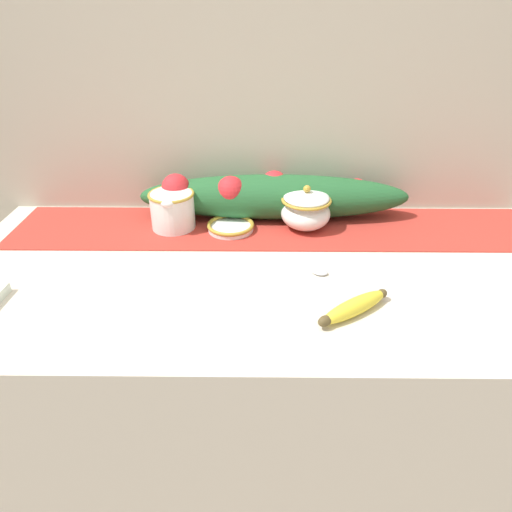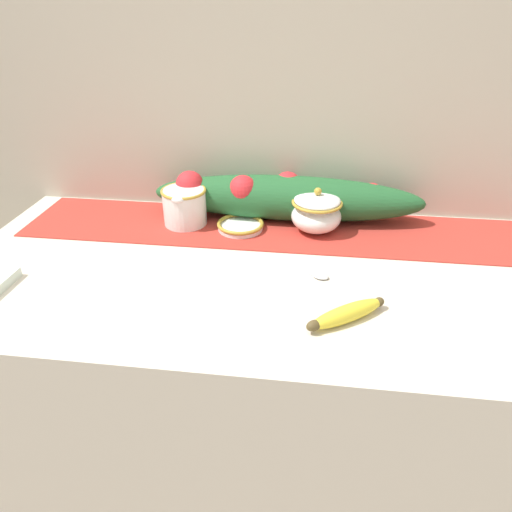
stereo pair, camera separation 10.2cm
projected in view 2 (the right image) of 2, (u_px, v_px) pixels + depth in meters
ground_plane at (271, 497)px, 1.50m from camera, size 12.00×12.00×0.00m
countertop at (274, 403)px, 1.28m from camera, size 1.54×0.70×0.88m
back_wall at (292, 96)px, 1.22m from camera, size 2.34×0.04×2.40m
table_runner at (284, 229)px, 1.24m from camera, size 1.42×0.26×0.00m
cream_pitcher at (185, 205)px, 1.24m from camera, size 0.12×0.14×0.10m
sugar_bowl at (316, 212)px, 1.20m from camera, size 0.13×0.13×0.12m
small_dish at (240, 225)px, 1.23m from camera, size 0.13×0.13×0.02m
banana at (347, 314)px, 0.89m from camera, size 0.16×0.13×0.04m
spoon at (316, 275)px, 1.03m from camera, size 0.16×0.08×0.01m
poinsettia_garland at (284, 197)px, 1.27m from camera, size 0.75×0.14×0.13m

